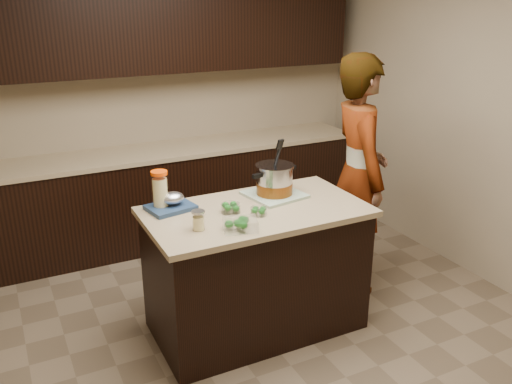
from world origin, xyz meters
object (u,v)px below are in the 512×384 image
at_px(island, 256,269).
at_px(person, 358,176).
at_px(stock_pot, 275,181).
at_px(lemonade_pitcher, 160,192).

height_order(island, person, person).
distance_m(island, stock_pot, 0.62).
relative_size(island, lemonade_pitcher, 5.56).
xyz_separation_m(stock_pot, lemonade_pitcher, (-0.79, 0.11, 0.01)).
relative_size(stock_pot, lemonade_pitcher, 1.44).
bearing_deg(lemonade_pitcher, island, -25.45).
bearing_deg(island, person, 11.90).
bearing_deg(island, stock_pot, 35.78).
xyz_separation_m(island, lemonade_pitcher, (-0.56, 0.27, 0.57)).
xyz_separation_m(island, stock_pot, (0.23, 0.16, 0.56)).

